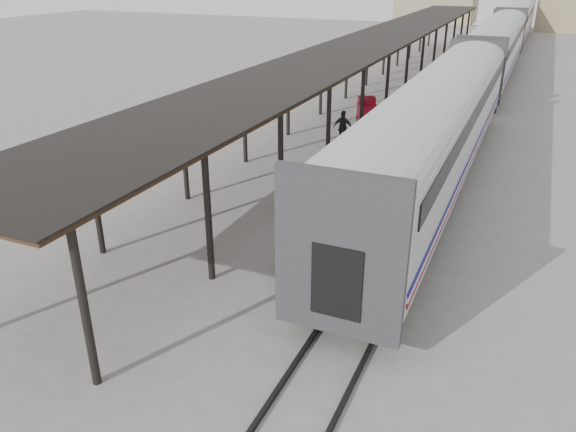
# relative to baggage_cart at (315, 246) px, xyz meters

# --- Properties ---
(ground) EXTENTS (160.00, 160.00, 0.00)m
(ground) POSITION_rel_baggage_cart_xyz_m (-1.16, -0.01, -0.65)
(ground) COLOR slate
(ground) RESTS_ON ground
(train) EXTENTS (3.45, 76.01, 4.01)m
(train) POSITION_rel_baggage_cart_xyz_m (2.04, 33.79, 2.04)
(train) COLOR silver
(train) RESTS_ON ground
(canopy) EXTENTS (4.90, 64.30, 4.15)m
(canopy) POSITION_rel_baggage_cart_xyz_m (-4.56, 23.99, 3.36)
(canopy) COLOR #422B19
(canopy) RESTS_ON ground
(rails) EXTENTS (1.54, 150.00, 0.12)m
(rails) POSITION_rel_baggage_cart_xyz_m (2.04, 33.99, -0.59)
(rails) COLOR black
(rails) RESTS_ON ground
(building_left) EXTENTS (12.00, 8.00, 6.00)m
(building_left) POSITION_rel_baggage_cart_xyz_m (-11.16, 81.99, 2.35)
(building_left) COLOR tan
(building_left) RESTS_ON ground
(baggage_cart) EXTENTS (1.93, 2.67, 0.86)m
(baggage_cart) POSITION_rel_baggage_cart_xyz_m (0.00, 0.00, 0.00)
(baggage_cart) COLOR brown
(baggage_cart) RESTS_ON ground
(suitcase_stack) EXTENTS (1.44, 1.13, 0.57)m
(suitcase_stack) POSITION_rel_baggage_cart_xyz_m (-0.02, 0.36, 0.40)
(suitcase_stack) COLOR #39393B
(suitcase_stack) RESTS_ON baggage_cart
(luggage_tug) EXTENTS (1.65, 1.98, 1.51)m
(luggage_tug) POSITION_rel_baggage_cart_xyz_m (-3.32, 16.96, 0.04)
(luggage_tug) COLOR maroon
(luggage_tug) RESTS_ON ground
(porter) EXTENTS (0.58, 0.67, 1.56)m
(porter) POSITION_rel_baggage_cart_xyz_m (0.04, -0.65, 0.99)
(porter) COLOR navy
(porter) RESTS_ON baggage_cart
(pedestrian) EXTENTS (1.07, 0.47, 1.79)m
(pedestrian) POSITION_rel_baggage_cart_xyz_m (-3.27, 12.41, 0.25)
(pedestrian) COLOR black
(pedestrian) RESTS_ON ground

